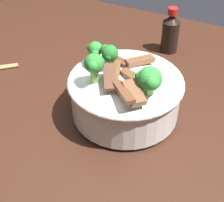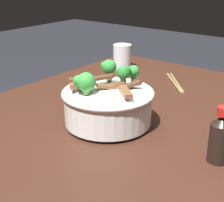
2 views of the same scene
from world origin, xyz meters
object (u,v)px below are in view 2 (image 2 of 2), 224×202
at_px(rice_bowl, 108,101).
at_px(drinking_glass, 122,58).
at_px(chopsticks_pair, 175,83).
at_px(soy_sauce_bottle, 220,138).

xyz_separation_m(rice_bowl, drinking_glass, (0.44, 0.28, -0.02)).
relative_size(chopsticks_pair, soy_sauce_bottle, 1.33).
distance_m(chopsticks_pair, soy_sauce_bottle, 0.50).
xyz_separation_m(chopsticks_pair, soy_sauce_bottle, (-0.40, -0.31, 0.05)).
height_order(rice_bowl, soy_sauce_bottle, rice_bowl).
distance_m(drinking_glass, chopsticks_pair, 0.27).
bearing_deg(chopsticks_pair, soy_sauce_bottle, -142.10).
bearing_deg(soy_sauce_bottle, drinking_glass, 52.31).
bearing_deg(chopsticks_pair, drinking_glass, 80.04).
bearing_deg(drinking_glass, soy_sauce_bottle, -127.69).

